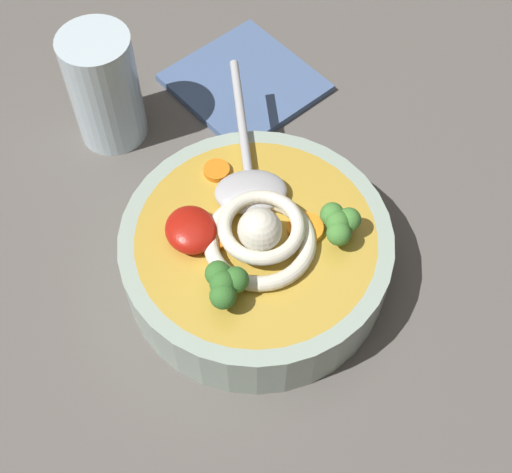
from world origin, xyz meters
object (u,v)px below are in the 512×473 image
(soup_spoon, at_px, (249,178))
(folded_napkin, at_px, (245,83))
(soup_bowl, at_px, (256,254))
(drinking_glass, at_px, (104,88))
(noodle_pile, at_px, (260,235))

(soup_spoon, distance_m, folded_napkin, 0.18)
(folded_napkin, bearing_deg, soup_bowl, 160.16)
(soup_bowl, xyz_separation_m, drinking_glass, (0.20, 0.07, 0.03))
(folded_napkin, bearing_deg, soup_spoon, 159.15)
(drinking_glass, bearing_deg, soup_bowl, -161.90)
(soup_bowl, height_order, soup_spoon, soup_spoon)
(soup_spoon, relative_size, drinking_glass, 1.50)
(soup_spoon, relative_size, folded_napkin, 1.30)
(noodle_pile, bearing_deg, folded_napkin, -19.11)
(soup_spoon, height_order, drinking_glass, drinking_glass)
(drinking_glass, bearing_deg, noodle_pile, -162.30)
(folded_napkin, bearing_deg, noodle_pile, 160.89)
(soup_bowl, distance_m, soup_spoon, 0.06)
(noodle_pile, relative_size, folded_napkin, 0.74)
(soup_bowl, relative_size, drinking_glass, 1.91)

